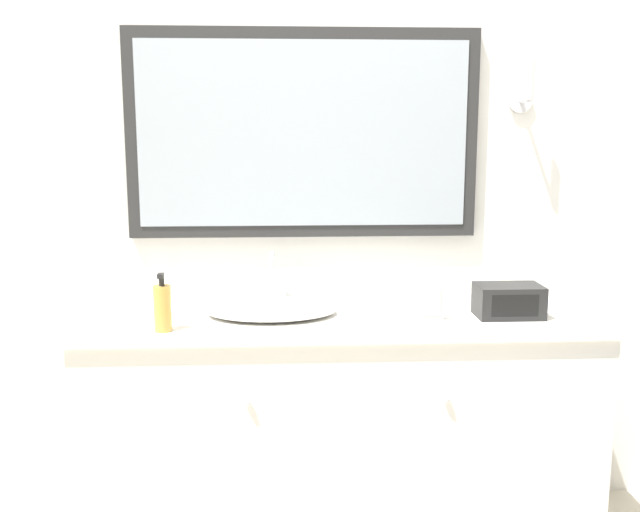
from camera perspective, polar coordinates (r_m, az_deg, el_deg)
wall_back at (r=2.77m, az=1.06°, el=5.45°), size 8.00×0.18×2.55m
vanity_counter at (r=2.66m, az=1.61°, el=-13.59°), size 1.81×0.60×0.87m
sink_basin at (r=2.48m, az=-3.89°, el=-4.23°), size 0.45×0.36×0.19m
soap_bottle at (r=2.31m, az=-12.49°, el=-4.03°), size 0.06×0.06×0.19m
appliance_box at (r=2.52m, az=14.86°, el=-3.49°), size 0.22×0.14×0.11m
picture_frame at (r=2.42m, az=8.91°, el=-3.70°), size 0.08×0.01×0.12m
hand_towel_near_sink at (r=2.80m, az=15.24°, el=-2.92°), size 0.18×0.14×0.04m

